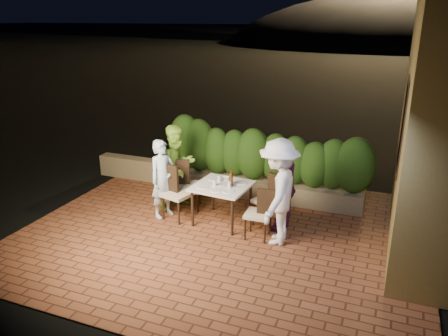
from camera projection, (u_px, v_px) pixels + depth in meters
The scene contains 30 objects.
ground at pixel (213, 245), 7.51m from camera, with size 400.00×400.00×0.00m, color black.
terrace_floor at pixel (224, 235), 7.96m from camera, with size 7.00×6.00×0.15m, color brown.
window_pane at pixel (405, 125), 7.18m from camera, with size 0.08×1.00×1.40m, color black.
window_frame at pixel (404, 125), 7.18m from camera, with size 0.06×1.15×1.55m, color black.
planter at pixel (263, 188), 9.38m from camera, with size 4.20×0.55×0.40m, color #7A6E4D.
hedge at pixel (264, 155), 9.14m from camera, with size 4.00×0.70×1.10m, color #214312, non-canonical shape.
parapet at pixel (142, 169), 10.41m from camera, with size 2.20×0.30×0.50m, color #7A6E4D.
hill at pixel (394, 74), 60.80m from camera, with size 52.00×40.00×22.00m, color black.
dining_table at pixel (222, 204), 8.19m from camera, with size 0.98×0.98×0.75m, color white, non-canonical shape.
plate_nw at pixel (203, 187), 7.95m from camera, with size 0.22×0.22×0.01m, color white.
plate_sw at pixel (214, 179), 8.33m from camera, with size 0.22×0.22×0.01m, color white.
plate_ne at pixel (228, 191), 7.76m from camera, with size 0.22×0.22×0.01m, color white.
plate_se at pixel (241, 183), 8.15m from camera, with size 0.22×0.22×0.01m, color white.
plate_centre at pixel (220, 184), 8.08m from camera, with size 0.21×0.21×0.01m, color white.
plate_front at pixel (216, 190), 7.81m from camera, with size 0.22×0.22×0.01m, color white.
glass_nw at pixel (214, 183), 7.98m from camera, with size 0.07×0.07×0.12m, color silver.
glass_sw at pixel (219, 178), 8.22m from camera, with size 0.07×0.07×0.12m, color silver.
glass_ne at pixel (229, 185), 7.91m from camera, with size 0.07×0.07×0.11m, color silver.
glass_se at pixel (232, 181), 8.11m from camera, with size 0.06×0.06×0.10m, color silver.
beer_bottle at pixel (231, 177), 7.98m from camera, with size 0.06×0.06×0.32m, color #43240B, non-canonical shape.
bowl at pixel (225, 178), 8.35m from camera, with size 0.16×0.16×0.04m, color white.
chair_left_front at pixel (177, 193), 8.28m from camera, with size 0.49×0.49×1.06m, color black, non-canonical shape.
chair_left_back at pixel (189, 184), 8.73m from camera, with size 0.48×0.48×1.04m, color black, non-canonical shape.
chair_right_front at pixel (258, 213), 7.58m from camera, with size 0.43×0.43×0.93m, color black, non-canonical shape.
chair_right_back at pixel (269, 199), 8.00m from camera, with size 0.49×0.49×1.05m, color black, non-canonical shape.
diner_blue at pixel (163, 179), 8.32m from camera, with size 0.56×0.37×1.53m, color silver.
diner_green at pixel (177, 167), 8.70m from camera, with size 0.84×0.65×1.72m, color #9ADC44.
diner_white at pixel (278, 192), 7.29m from camera, with size 1.19×0.68×1.84m, color white.
diner_purple at pixel (285, 187), 7.77m from camera, with size 0.97×0.40×1.65m, color #5E2266.
parapet_lamp at pixel (163, 159), 10.10m from camera, with size 0.10×0.10×0.14m, color orange.
Camera 1 is at (2.62, -6.11, 3.70)m, focal length 35.00 mm.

